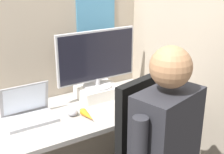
{
  "coord_description": "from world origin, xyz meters",
  "views": [
    {
      "loc": [
        -0.67,
        -1.39,
        1.65
      ],
      "look_at": [
        0.3,
        0.15,
        0.99
      ],
      "focal_mm": 50.0,
      "sensor_mm": 36.0,
      "label": 1
    }
  ],
  "objects_px": {
    "paper_box": "(98,92)",
    "laptop": "(29,113)",
    "monitor": "(97,58)",
    "stapler": "(146,87)",
    "carrot_toy": "(88,115)"
  },
  "relations": [
    {
      "from": "paper_box",
      "to": "stapler",
      "type": "bearing_deg",
      "value": -14.62
    },
    {
      "from": "carrot_toy",
      "to": "monitor",
      "type": "bearing_deg",
      "value": 49.83
    },
    {
      "from": "stapler",
      "to": "carrot_toy",
      "type": "height_order",
      "value": "stapler"
    },
    {
      "from": "laptop",
      "to": "carrot_toy",
      "type": "bearing_deg",
      "value": -30.23
    },
    {
      "from": "paper_box",
      "to": "laptop",
      "type": "distance_m",
      "value": 0.54
    },
    {
      "from": "paper_box",
      "to": "monitor",
      "type": "xyz_separation_m",
      "value": [
        0.0,
        0.0,
        0.25
      ]
    },
    {
      "from": "paper_box",
      "to": "carrot_toy",
      "type": "relative_size",
      "value": 1.82
    },
    {
      "from": "monitor",
      "to": "carrot_toy",
      "type": "xyz_separation_m",
      "value": [
        -0.22,
        -0.26,
        -0.27
      ]
    },
    {
      "from": "laptop",
      "to": "stapler",
      "type": "height_order",
      "value": "laptop"
    },
    {
      "from": "stapler",
      "to": "monitor",
      "type": "bearing_deg",
      "value": 164.97
    },
    {
      "from": "monitor",
      "to": "laptop",
      "type": "bearing_deg",
      "value": -171.86
    },
    {
      "from": "laptop",
      "to": "stapler",
      "type": "relative_size",
      "value": 1.88
    },
    {
      "from": "monitor",
      "to": "laptop",
      "type": "relative_size",
      "value": 1.98
    },
    {
      "from": "stapler",
      "to": "laptop",
      "type": "bearing_deg",
      "value": 178.53
    },
    {
      "from": "paper_box",
      "to": "monitor",
      "type": "height_order",
      "value": "monitor"
    }
  ]
}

